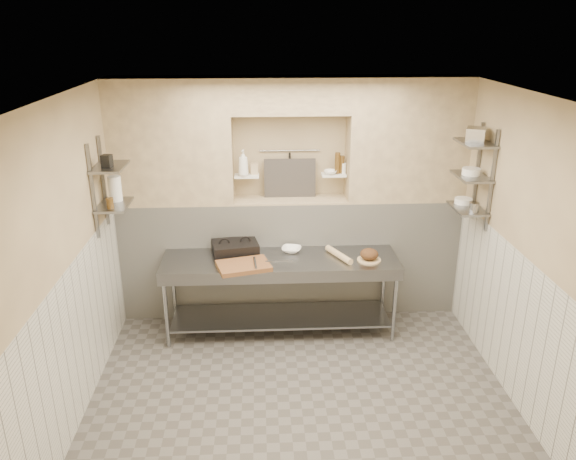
{
  "coord_description": "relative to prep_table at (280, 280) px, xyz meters",
  "views": [
    {
      "loc": [
        -0.35,
        -4.47,
        3.37
      ],
      "look_at": [
        -0.07,
        0.9,
        1.35
      ],
      "focal_mm": 35.0,
      "sensor_mm": 36.0,
      "label": 1
    }
  ],
  "objects": [
    {
      "name": "mixing_bowl",
      "position": [
        0.14,
        0.21,
        0.28
      ],
      "size": [
        0.26,
        0.26,
        0.05
      ],
      "primitive_type": "imported",
      "rotation": [
        0.0,
        0.0,
        -0.21
      ],
      "color": "white",
      "rests_on": "prep_table"
    },
    {
      "name": "backwall_pillar_right",
      "position": [
        1.47,
        0.57,
        1.46
      ],
      "size": [
        1.35,
        0.4,
        1.4
      ],
      "primitive_type": "cube",
      "color": "tan",
      "rests_on": "backwall_lower"
    },
    {
      "name": "alcove_shelf_left",
      "position": [
        -0.36,
        0.57,
        1.06
      ],
      "size": [
        0.28,
        0.16,
        0.02
      ],
      "primitive_type": "cube",
      "color": "white",
      "rests_on": "backwall_lower"
    },
    {
      "name": "backwall_pillar_left",
      "position": [
        -1.18,
        0.57,
        1.46
      ],
      "size": [
        1.35,
        0.4,
        1.4
      ],
      "primitive_type": "cube",
      "color": "tan",
      "rests_on": "backwall_lower"
    },
    {
      "name": "condiment_c",
      "position": [
        0.75,
        0.59,
        1.13
      ],
      "size": [
        0.07,
        0.07,
        0.12
      ],
      "primitive_type": "cylinder",
      "color": "white",
      "rests_on": "alcove_shelf_right"
    },
    {
      "name": "wall_front",
      "position": [
        0.14,
        -3.18,
        0.76
      ],
      "size": [
        4.0,
        0.1,
        2.8
      ],
      "primitive_type": "cube",
      "color": "tan",
      "rests_on": "ground"
    },
    {
      "name": "bread_loaf",
      "position": [
        0.97,
        -0.08,
        0.33
      ],
      "size": [
        0.2,
        0.2,
        0.12
      ],
      "primitive_type": "ellipsoid",
      "color": "#4C2D19",
      "rests_on": "bread_board"
    },
    {
      "name": "jar_left",
      "position": [
        -1.7,
        -0.27,
        1.02
      ],
      "size": [
        0.07,
        0.07,
        0.11
      ],
      "primitive_type": "cylinder",
      "color": "#493113",
      "rests_on": "wall_shelf_left_lower"
    },
    {
      "name": "wall_left",
      "position": [
        -1.91,
        -1.18,
        0.76
      ],
      "size": [
        0.1,
        3.9,
        2.8
      ],
      "primitive_type": "cube",
      "color": "tan",
      "rests_on": "ground"
    },
    {
      "name": "tongs",
      "position": [
        -0.27,
        -0.21,
        0.32
      ],
      "size": [
        0.05,
        0.28,
        0.03
      ],
      "primitive_type": "cylinder",
      "rotation": [
        1.57,
        0.0,
        0.07
      ],
      "color": "gray",
      "rests_on": "cutting_board"
    },
    {
      "name": "rolling_pin",
      "position": [
        0.65,
        0.01,
        0.29
      ],
      "size": [
        0.26,
        0.45,
        0.07
      ],
      "primitive_type": "cylinder",
      "rotation": [
        1.57,
        0.0,
        0.44
      ],
      "color": "#D7B580",
      "rests_on": "prep_table"
    },
    {
      "name": "wainscot_right",
      "position": [
        2.13,
        -1.18,
        0.06
      ],
      "size": [
        0.02,
        3.9,
        1.4
      ],
      "primitive_type": "cube",
      "color": "silver",
      "rests_on": "floor"
    },
    {
      "name": "shelf_rail_left_b",
      "position": [
        -1.83,
        -0.33,
        1.16
      ],
      "size": [
        0.03,
        0.03,
        0.95
      ],
      "primitive_type": "cube",
      "color": "slate",
      "rests_on": "wall_left"
    },
    {
      "name": "ceiling",
      "position": [
        0.14,
        -1.18,
        2.21
      ],
      "size": [
        4.0,
        3.9,
        0.1
      ],
      "primitive_type": "cube",
      "color": "silver",
      "rests_on": "ground"
    },
    {
      "name": "alcove_sill",
      "position": [
        0.14,
        0.57,
        0.77
      ],
      "size": [
        1.3,
        0.4,
        0.02
      ],
      "primitive_type": "cube",
      "color": "tan",
      "rests_on": "backwall_lower"
    },
    {
      "name": "wainscot_left",
      "position": [
        -1.85,
        -1.18,
        0.06
      ],
      "size": [
        0.02,
        3.9,
        1.4
      ],
      "primitive_type": "cube",
      "color": "silver",
      "rests_on": "floor"
    },
    {
      "name": "bowl_alcove",
      "position": [
        0.6,
        0.54,
        1.09
      ],
      "size": [
        0.17,
        0.17,
        0.05
      ],
      "primitive_type": "imported",
      "rotation": [
        0.0,
        0.0,
        0.18
      ],
      "color": "white",
      "rests_on": "alcove_shelf_right"
    },
    {
      "name": "wall_shelf_left_lower",
      "position": [
        -1.7,
        -0.13,
        0.96
      ],
      "size": [
        0.3,
        0.5,
        0.02
      ],
      "primitive_type": "cube",
      "color": "slate",
      "rests_on": "wall_left"
    },
    {
      "name": "splash_panel",
      "position": [
        0.14,
        0.67,
        1.0
      ],
      "size": [
        0.6,
        0.08,
        0.45
      ],
      "primitive_type": "cube",
      "rotation": [
        -0.14,
        0.0,
        0.0
      ],
      "color": "#383330",
      "rests_on": "alcove_sill"
    },
    {
      "name": "wall_right",
      "position": [
        2.19,
        -1.18,
        0.76
      ],
      "size": [
        0.1,
        3.9,
        2.8
      ],
      "primitive_type": "cube",
      "color": "tan",
      "rests_on": "ground"
    },
    {
      "name": "condiment_b",
      "position": [
        0.68,
        0.58,
        1.19
      ],
      "size": [
        0.06,
        0.06,
        0.24
      ],
      "primitive_type": "cylinder",
      "color": "#493113",
      "rests_on": "alcove_shelf_right"
    },
    {
      "name": "panini_press",
      "position": [
        -0.5,
        0.19,
        0.33
      ],
      "size": [
        0.56,
        0.45,
        0.14
      ],
      "rotation": [
        0.0,
        0.0,
        0.19
      ],
      "color": "black",
      "rests_on": "prep_table"
    },
    {
      "name": "knife_blade",
      "position": [
        -0.02,
        -0.16,
        0.31
      ],
      "size": [
        0.29,
        0.04,
        0.01
      ],
      "primitive_type": "cube",
      "rotation": [
        0.0,
        0.0,
        -0.02
      ],
      "color": "gray",
      "rests_on": "cutting_board"
    },
    {
      "name": "backwall_lower",
      "position": [
        0.14,
        0.57,
        0.06
      ],
      "size": [
        4.0,
        0.4,
        1.4
      ],
      "primitive_type": "cube",
      "color": "silver",
      "rests_on": "floor"
    },
    {
      "name": "wall_shelf_right_lower",
      "position": [
        1.98,
        -0.13,
        0.86
      ],
      "size": [
        0.3,
        0.5,
        0.02
      ],
      "primitive_type": "cube",
      "color": "slate",
      "rests_on": "wall_right"
    },
    {
      "name": "shelf_rail_right_a",
      "position": [
        2.12,
        0.07,
        1.21
      ],
      "size": [
        0.03,
        0.03,
        1.05
      ],
      "primitive_type": "cube",
      "color": "slate",
      "rests_on": "wall_right"
    },
    {
      "name": "floor",
      "position": [
        0.14,
        -1.18,
        -0.69
      ],
      "size": [
        4.0,
        3.9,
        0.1
      ],
      "primitive_type": "cube",
      "color": "#46423E",
      "rests_on": "ground"
    },
    {
      "name": "bottle_soap",
      "position": [
        -0.39,
        0.52,
        1.22
      ],
      "size": [
        0.13,
        0.13,
        0.3
      ],
      "primitive_type": "imported",
      "rotation": [
        0.0,
        0.0,
        -0.17
      ],
      "color": "white",
      "rests_on": "alcove_shelf_left"
    },
    {
      "name": "cutting_board",
      "position": [
        -0.4,
        -0.21,
        0.28
      ],
      "size": [
        0.62,
        0.51,
        0.05
      ],
      "primitive_type": "cube",
      "rotation": [
        0.0,
        0.0,
        0.26
      ],
      "color": "brown",
      "rests_on": "prep_table"
    },
    {
      "name": "wall_shelf_right_upper",
      "position": [
        1.98,
        -0.13,
        1.56
      ],
      "size": [
        0.3,
        0.5,
        0.03
      ],
      "primitive_type": "cube",
      "color": "slate",
      "rests_on": "wall_right"
    },
    {
      "name": "shelf_rail_right_b",
      "position": [
        2.12,
        -0.33,
        1.21
      ],
      "size": [
        0.03,
        0.03,
        1.05
      ],
      "primitive_type": "cube",
      "color": "slate",
      "rests_on": "wall_right"
    },
    {
      "name": "basket_right",
      "position": [
        1.98,
        -0.12,
        1.64
      ],
      "size": [
        0.25,
        0.27,
        0.14
      ],
      "primitive_type": "cube",
      "rotation": [
        0.0,
        0.0,
        -0.42
      ],
      "color": "gray",
      "rests_on": "wall_shelf_right_upper"
    },
    {
      "name": "canister_right",
      "position": [
        1.98,
        -0.3,
        0.92
      ],
      "size": [
        0.1,
        0.1,
        0.1
      ],
      "primitive_type": "cylinder",
      "color": "gray",
      "rests_on": "wall_shelf_right_lower"
    },
    {
      "name": "utensil_rail",
      "position": [
        0.14,
        0.74,
        1.31
      ],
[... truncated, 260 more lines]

